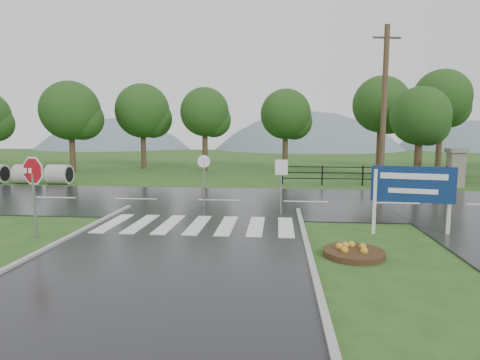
# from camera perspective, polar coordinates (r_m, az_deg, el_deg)

# --- Properties ---
(ground) EXTENTS (120.00, 120.00, 0.00)m
(ground) POSITION_cam_1_polar(r_m,az_deg,el_deg) (9.26, -12.31, -13.79)
(ground) COLOR #274E1A
(ground) RESTS_ON ground
(main_road) EXTENTS (90.00, 8.00, 0.04)m
(main_road) POSITION_cam_1_polar(r_m,az_deg,el_deg) (18.72, -3.00, -3.01)
(main_road) COLOR black
(main_road) RESTS_ON ground
(walkway) EXTENTS (2.20, 11.00, 0.04)m
(walkway) POSITION_cam_1_polar(r_m,az_deg,el_deg) (13.93, 30.08, -7.49)
(walkway) COLOR #29292C
(walkway) RESTS_ON ground
(crosswalk) EXTENTS (6.50, 2.80, 0.02)m
(crosswalk) POSITION_cam_1_polar(r_m,az_deg,el_deg) (13.88, -6.03, -6.35)
(crosswalk) COLOR silver
(crosswalk) RESTS_ON ground
(pillar_west) EXTENTS (1.00, 1.00, 2.24)m
(pillar_west) POSITION_cam_1_polar(r_m,az_deg,el_deg) (26.41, 28.32, 1.67)
(pillar_west) COLOR gray
(pillar_west) RESTS_ON ground
(fence_west) EXTENTS (9.58, 0.08, 1.20)m
(fence_west) POSITION_cam_1_polar(r_m,az_deg,el_deg) (24.88, 17.06, 0.87)
(fence_west) COLOR black
(fence_west) RESTS_ON ground
(hills) EXTENTS (102.00, 48.00, 48.00)m
(hills) POSITION_cam_1_polar(r_m,az_deg,el_deg) (75.61, 5.86, -7.39)
(hills) COLOR slate
(hills) RESTS_ON ground
(treeline) EXTENTS (83.20, 5.20, 10.00)m
(treeline) POSITION_cam_1_polar(r_m,az_deg,el_deg) (32.44, 2.35, 1.26)
(treeline) COLOR #1A3F13
(treeline) RESTS_ON ground
(culvert_pipes) EXTENTS (7.60, 1.20, 1.20)m
(culvert_pipes) POSITION_cam_1_polar(r_m,az_deg,el_deg) (28.60, -29.81, 0.76)
(culvert_pipes) COLOR #9E9B93
(culvert_pipes) RESTS_ON ground
(stop_sign) EXTENTS (1.12, 0.40, 2.66)m
(stop_sign) POSITION_cam_1_polar(r_m,az_deg,el_deg) (13.57, -27.36, 0.28)
(stop_sign) COLOR #939399
(stop_sign) RESTS_ON ground
(estate_billboard) EXTENTS (2.44, 0.56, 2.17)m
(estate_billboard) POSITION_cam_1_polar(r_m,az_deg,el_deg) (13.61, 23.33, -1.04)
(estate_billboard) COLOR silver
(estate_billboard) RESTS_ON ground
(flower_bed) EXTENTS (1.59, 1.59, 0.32)m
(flower_bed) POSITION_cam_1_polar(r_m,az_deg,el_deg) (11.05, 15.87, -9.79)
(flower_bed) COLOR #332111
(flower_bed) RESTS_ON ground
(reg_sign_small) EXTENTS (0.48, 0.09, 2.16)m
(reg_sign_small) POSITION_cam_1_polar(r_m,az_deg,el_deg) (15.44, 5.89, 0.56)
(reg_sign_small) COLOR #939399
(reg_sign_small) RESTS_ON ground
(reg_sign_round) EXTENTS (0.51, 0.15, 2.25)m
(reg_sign_round) POSITION_cam_1_polar(r_m,az_deg,el_deg) (16.88, -5.14, 0.75)
(reg_sign_round) COLOR #939399
(reg_sign_round) RESTS_ON ground
(utility_pole_east) EXTENTS (1.61, 0.41, 9.11)m
(utility_pole_east) POSITION_cam_1_polar(r_m,az_deg,el_deg) (24.51, 19.79, 9.82)
(utility_pole_east) COLOR #473523
(utility_pole_east) RESTS_ON ground
(entrance_tree_left) EXTENTS (3.59, 3.59, 5.96)m
(entrance_tree_left) POSITION_cam_1_polar(r_m,az_deg,el_deg) (27.16, 24.24, 8.25)
(entrance_tree_left) COLOR #3D2B1C
(entrance_tree_left) RESTS_ON ground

